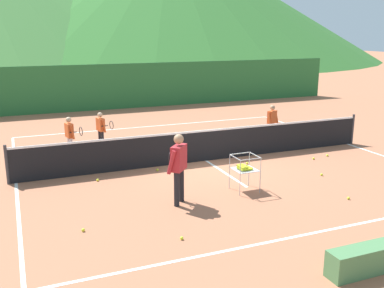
{
  "coord_description": "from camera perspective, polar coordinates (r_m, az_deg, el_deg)",
  "views": [
    {
      "loc": [
        -5.35,
        -11.93,
        3.88
      ],
      "look_at": [
        -1.0,
        -1.3,
        0.93
      ],
      "focal_mm": 41.49,
      "sensor_mm": 36.0,
      "label": 1
    }
  ],
  "objects": [
    {
      "name": "tennis_ball_0",
      "position": [
        13.38,
        7.1,
        -2.44
      ],
      "size": [
        0.07,
        0.07,
        0.07
      ],
      "primitive_type": "sphere",
      "color": "yellow",
      "rests_on": "ground"
    },
    {
      "name": "tennis_ball_8",
      "position": [
        12.74,
        16.32,
        -3.79
      ],
      "size": [
        0.07,
        0.07,
        0.07
      ],
      "primitive_type": "sphere",
      "color": "yellow",
      "rests_on": "ground"
    },
    {
      "name": "ball_cart",
      "position": [
        11.03,
        6.74,
        -3.06
      ],
      "size": [
        0.58,
        0.58,
        0.9
      ],
      "color": "#B7B7BC",
      "rests_on": "ground"
    },
    {
      "name": "tennis_ball_4",
      "position": [
        14.26,
        15.36,
        -1.8
      ],
      "size": [
        0.07,
        0.07,
        0.07
      ],
      "primitive_type": "sphere",
      "color": "yellow",
      "rests_on": "ground"
    },
    {
      "name": "ground_plane",
      "position": [
        13.64,
        1.82,
        -2.16
      ],
      "size": [
        120.0,
        120.0,
        0.0
      ],
      "primitive_type": "plane",
      "color": "#A86647"
    },
    {
      "name": "line_baseline_far",
      "position": [
        18.62,
        -5.07,
        2.31
      ],
      "size": [
        10.92,
        0.08,
        0.01
      ],
      "primitive_type": "cube",
      "color": "white",
      "rests_on": "ground"
    },
    {
      "name": "line_service_center",
      "position": [
        13.64,
        1.82,
        -2.15
      ],
      "size": [
        0.08,
        5.16,
        0.01
      ],
      "primitive_type": "cube",
      "color": "white",
      "rests_on": "ground"
    },
    {
      "name": "tennis_ball_3",
      "position": [
        11.2,
        19.48,
        -6.58
      ],
      "size": [
        0.07,
        0.07,
        0.07
      ],
      "primitive_type": "sphere",
      "color": "yellow",
      "rests_on": "ground"
    },
    {
      "name": "student_0",
      "position": [
        14.38,
        -15.43,
        1.37
      ],
      "size": [
        0.49,
        0.58,
        1.28
      ],
      "color": "silver",
      "rests_on": "ground"
    },
    {
      "name": "student_2",
      "position": [
        16.17,
        10.25,
        3.12
      ],
      "size": [
        0.54,
        0.37,
        1.31
      ],
      "color": "black",
      "rests_on": "ground"
    },
    {
      "name": "tennis_net",
      "position": [
        13.5,
        1.83,
        -0.13
      ],
      "size": [
        11.35,
        0.08,
        1.05
      ],
      "color": "#333338",
      "rests_on": "ground"
    },
    {
      "name": "tennis_ball_6",
      "position": [
        9.24,
        -13.81,
        -10.69
      ],
      "size": [
        0.07,
        0.07,
        0.07
      ],
      "primitive_type": "sphere",
      "color": "yellow",
      "rests_on": "ground"
    },
    {
      "name": "tennis_ball_1",
      "position": [
        12.68,
        -4.47,
        -3.32
      ],
      "size": [
        0.07,
        0.07,
        0.07
      ],
      "primitive_type": "sphere",
      "color": "yellow",
      "rests_on": "ground"
    },
    {
      "name": "instructor",
      "position": [
        10.03,
        -1.74,
        -2.38
      ],
      "size": [
        0.59,
        0.79,
        1.65
      ],
      "color": "black",
      "rests_on": "ground"
    },
    {
      "name": "tennis_ball_5",
      "position": [
        8.66,
        -1.33,
        -12.0
      ],
      "size": [
        0.07,
        0.07,
        0.07
      ],
      "primitive_type": "sphere",
      "color": "yellow",
      "rests_on": "ground"
    },
    {
      "name": "line_sideline_west",
      "position": [
        12.54,
        -21.68,
        -4.69
      ],
      "size": [
        0.08,
        10.87,
        0.01
      ],
      "primitive_type": "cube",
      "color": "white",
      "rests_on": "ground"
    },
    {
      "name": "tennis_ball_2",
      "position": [
        14.73,
        17.0,
        -1.4
      ],
      "size": [
        0.07,
        0.07,
        0.07
      ],
      "primitive_type": "sphere",
      "color": "yellow",
      "rests_on": "ground"
    },
    {
      "name": "student_1",
      "position": [
        15.17,
        -11.6,
        2.17
      ],
      "size": [
        0.51,
        0.55,
        1.24
      ],
      "color": "black",
      "rests_on": "ground"
    },
    {
      "name": "line_baseline_near",
      "position": [
        9.29,
        15.76,
        -10.87
      ],
      "size": [
        10.92,
        0.08,
        0.01
      ],
      "primitive_type": "cube",
      "color": "white",
      "rests_on": "ground"
    },
    {
      "name": "tennis_ball_7",
      "position": [
        12.06,
        -12.04,
        -4.55
      ],
      "size": [
        0.07,
        0.07,
        0.07
      ],
      "primitive_type": "sphere",
      "color": "yellow",
      "rests_on": "ground"
    },
    {
      "name": "courtside_bench",
      "position": [
        8.08,
        21.69,
        -13.59
      ],
      "size": [
        1.5,
        0.36,
        0.46
      ],
      "primitive_type": "cube",
      "color": "#4C7F4C",
      "rests_on": "ground"
    },
    {
      "name": "windscreen_fence",
      "position": [
        22.93,
        -8.69,
        7.36
      ],
      "size": [
        24.02,
        0.08,
        2.28
      ],
      "primitive_type": "cube",
      "color": "#286B33",
      "rests_on": "ground"
    },
    {
      "name": "line_sideline_east",
      "position": [
        16.56,
        19.34,
        0.01
      ],
      "size": [
        0.08,
        10.87,
        0.01
      ],
      "primitive_type": "cube",
      "color": "white",
      "rests_on": "ground"
    }
  ]
}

